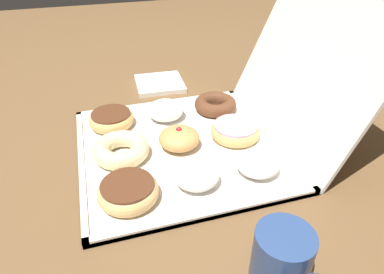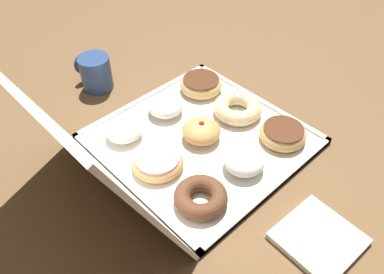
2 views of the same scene
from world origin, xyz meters
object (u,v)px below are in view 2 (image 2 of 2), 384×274
(donut_box, at_px, (201,139))
(pink_frosted_donut_7, at_px, (156,160))
(chocolate_cake_ring_donut_6, at_px, (201,197))
(chocolate_frosted_donut_2, at_px, (201,84))
(cruller_donut_1, at_px, (238,108))
(jelly_filled_donut_4, at_px, (201,129))
(napkin_stack, at_px, (318,239))
(powdered_filled_donut_8, at_px, (124,130))
(chocolate_frosted_donut_0, at_px, (283,134))
(powdered_filled_donut_3, at_px, (244,161))
(powdered_filled_donut_5, at_px, (166,105))
(coffee_mug, at_px, (95,72))

(donut_box, xyz_separation_m, pink_frosted_donut_7, (0.00, 0.13, 0.02))
(chocolate_cake_ring_donut_6, bearing_deg, chocolate_frosted_donut_2, -44.66)
(cruller_donut_1, height_order, jelly_filled_donut_4, jelly_filled_donut_4)
(pink_frosted_donut_7, relative_size, napkin_stack, 0.81)
(chocolate_frosted_donut_2, xyz_separation_m, powdered_filled_donut_8, (-0.01, 0.26, 0.00))
(chocolate_frosted_donut_2, xyz_separation_m, napkin_stack, (-0.48, 0.16, -0.02))
(donut_box, height_order, pink_frosted_donut_7, pink_frosted_donut_7)
(chocolate_frosted_donut_0, xyz_separation_m, jelly_filled_donut_4, (0.14, 0.13, 0.00))
(jelly_filled_donut_4, xyz_separation_m, napkin_stack, (-0.35, 0.03, -0.03))
(chocolate_frosted_donut_0, relative_size, powdered_filled_donut_3, 1.21)
(chocolate_cake_ring_donut_6, xyz_separation_m, powdered_filled_donut_8, (0.26, -0.01, 0.00))
(powdered_filled_donut_5, bearing_deg, jelly_filled_donut_4, -179.61)
(napkin_stack, bearing_deg, powdered_filled_donut_3, -7.94)
(chocolate_frosted_donut_0, height_order, chocolate_frosted_donut_2, chocolate_frosted_donut_2)
(powdered_filled_donut_3, relative_size, powdered_filled_donut_8, 1.03)
(cruller_donut_1, distance_m, chocolate_frosted_donut_2, 0.14)
(chocolate_cake_ring_donut_6, relative_size, powdered_filled_donut_8, 1.25)
(powdered_filled_donut_8, relative_size, napkin_stack, 0.63)
(donut_box, height_order, chocolate_cake_ring_donut_6, chocolate_cake_ring_donut_6)
(chocolate_cake_ring_donut_6, bearing_deg, powdered_filled_donut_3, -88.84)
(chocolate_frosted_donut_0, relative_size, cruller_donut_1, 0.90)
(chocolate_frosted_donut_0, height_order, chocolate_cake_ring_donut_6, same)
(pink_frosted_donut_7, bearing_deg, coffee_mug, -12.64)
(pink_frosted_donut_7, height_order, napkin_stack, pink_frosted_donut_7)
(powdered_filled_donut_8, bearing_deg, coffee_mug, -17.96)
(powdered_filled_donut_8, xyz_separation_m, coffee_mug, (0.23, -0.07, 0.02))
(napkin_stack, bearing_deg, chocolate_frosted_donut_2, -18.58)
(donut_box, distance_m, pink_frosted_donut_7, 0.14)
(cruller_donut_1, height_order, napkin_stack, cruller_donut_1)
(powdered_filled_donut_3, relative_size, coffee_mug, 0.87)
(chocolate_cake_ring_donut_6, height_order, powdered_filled_donut_8, powdered_filled_donut_8)
(chocolate_frosted_donut_0, xyz_separation_m, napkin_stack, (-0.21, 0.17, -0.02))
(jelly_filled_donut_4, relative_size, coffee_mug, 0.88)
(chocolate_frosted_donut_0, xyz_separation_m, powdered_filled_donut_3, (0.00, 0.14, 0.00))
(chocolate_frosted_donut_2, height_order, coffee_mug, coffee_mug)
(powdered_filled_donut_3, xyz_separation_m, pink_frosted_donut_7, (0.14, 0.13, -0.01))
(cruller_donut_1, bearing_deg, jelly_filled_donut_4, 87.91)
(chocolate_frosted_donut_0, bearing_deg, powdered_filled_donut_8, 44.85)
(powdered_filled_donut_3, height_order, jelly_filled_donut_4, jelly_filled_donut_4)
(cruller_donut_1, distance_m, jelly_filled_donut_4, 0.13)
(chocolate_frosted_donut_0, bearing_deg, powdered_filled_donut_3, 88.41)
(cruller_donut_1, xyz_separation_m, powdered_filled_donut_3, (-0.13, 0.13, 0.00))
(pink_frosted_donut_7, relative_size, coffee_mug, 1.10)
(powdered_filled_donut_3, distance_m, jelly_filled_donut_4, 0.14)
(chocolate_frosted_donut_2, relative_size, pink_frosted_donut_7, 0.99)
(pink_frosted_donut_7, height_order, powdered_filled_donut_8, powdered_filled_donut_8)
(cruller_donut_1, height_order, chocolate_frosted_donut_2, cruller_donut_1)
(chocolate_frosted_donut_2, distance_m, chocolate_cake_ring_donut_6, 0.38)
(donut_box, relative_size, napkin_stack, 3.11)
(jelly_filled_donut_4, distance_m, powdered_filled_donut_5, 0.13)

